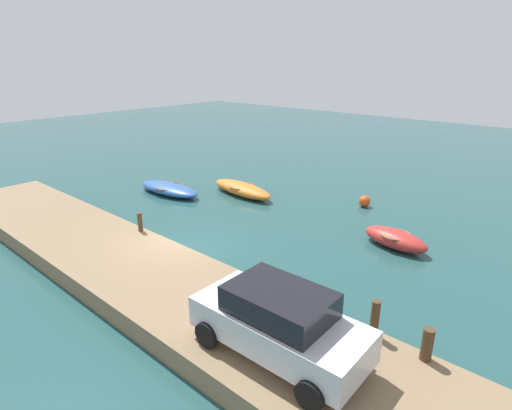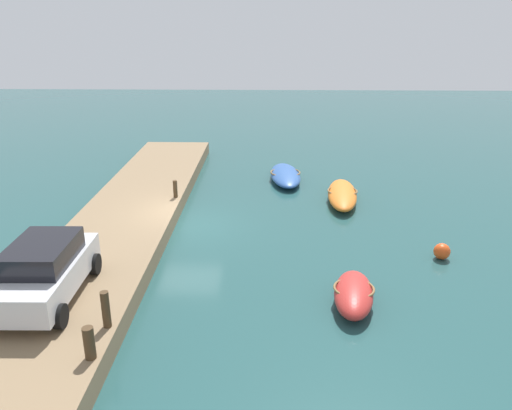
{
  "view_description": "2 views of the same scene",
  "coord_description": "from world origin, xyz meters",
  "px_view_note": "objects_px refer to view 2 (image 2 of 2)",
  "views": [
    {
      "loc": [
        11.73,
        -9.05,
        7.09
      ],
      "look_at": [
        0.07,
        4.22,
        0.79
      ],
      "focal_mm": 29.1,
      "sensor_mm": 36.0,
      "label": 1
    },
    {
      "loc": [
        19.19,
        3.25,
        7.92
      ],
      "look_at": [
        -0.99,
        2.73,
        0.54
      ],
      "focal_mm": 35.9,
      "sensor_mm": 36.0,
      "label": 2
    }
  ],
  "objects_px": {
    "rowboat_blue": "(285,175)",
    "mooring_post_mid_east": "(89,343)",
    "marker_buoy": "(442,251)",
    "dinghy_red": "(354,294)",
    "mooring_post_mid_west": "(106,309)",
    "parked_car": "(45,270)",
    "mooring_post_west": "(175,189)",
    "rowboat_orange": "(342,194)"
  },
  "relations": [
    {
      "from": "parked_car",
      "to": "mooring_post_west",
      "type": "bearing_deg",
      "value": 165.41
    },
    {
      "from": "dinghy_red",
      "to": "parked_car",
      "type": "bearing_deg",
      "value": -75.11
    },
    {
      "from": "dinghy_red",
      "to": "mooring_post_mid_west",
      "type": "bearing_deg",
      "value": -62.08
    },
    {
      "from": "dinghy_red",
      "to": "parked_car",
      "type": "xyz_separation_m",
      "value": [
        0.92,
        -8.56,
        1.14
      ]
    },
    {
      "from": "mooring_post_west",
      "to": "mooring_post_mid_east",
      "type": "xyz_separation_m",
      "value": [
        11.14,
        0.0,
        0.02
      ]
    },
    {
      "from": "mooring_post_mid_west",
      "to": "parked_car",
      "type": "distance_m",
      "value": 2.47
    },
    {
      "from": "mooring_post_mid_east",
      "to": "rowboat_blue",
      "type": "bearing_deg",
      "value": 162.81
    },
    {
      "from": "mooring_post_mid_east",
      "to": "marker_buoy",
      "type": "bearing_deg",
      "value": 123.57
    },
    {
      "from": "rowboat_orange",
      "to": "mooring_post_mid_west",
      "type": "xyz_separation_m",
      "value": [
        11.36,
        -7.4,
        0.8
      ]
    },
    {
      "from": "mooring_post_mid_west",
      "to": "mooring_post_west",
      "type": "bearing_deg",
      "value": 180.0
    },
    {
      "from": "rowboat_orange",
      "to": "mooring_post_mid_west",
      "type": "relative_size",
      "value": 4.5
    },
    {
      "from": "mooring_post_mid_east",
      "to": "parked_car",
      "type": "xyz_separation_m",
      "value": [
        -2.62,
        -2.04,
        0.46
      ]
    },
    {
      "from": "rowboat_blue",
      "to": "rowboat_orange",
      "type": "relative_size",
      "value": 0.97
    },
    {
      "from": "rowboat_orange",
      "to": "marker_buoy",
      "type": "height_order",
      "value": "rowboat_orange"
    },
    {
      "from": "rowboat_blue",
      "to": "mooring_post_mid_west",
      "type": "bearing_deg",
      "value": -22.39
    },
    {
      "from": "rowboat_blue",
      "to": "parked_car",
      "type": "xyz_separation_m",
      "value": [
        13.16,
        -6.92,
        1.22
      ]
    },
    {
      "from": "dinghy_red",
      "to": "mooring_post_mid_west",
      "type": "relative_size",
      "value": 2.89
    },
    {
      "from": "rowboat_blue",
      "to": "marker_buoy",
      "type": "distance_m",
      "value": 10.47
    },
    {
      "from": "mooring_post_mid_east",
      "to": "marker_buoy",
      "type": "height_order",
      "value": "mooring_post_mid_east"
    },
    {
      "from": "dinghy_red",
      "to": "mooring_post_mid_east",
      "type": "xyz_separation_m",
      "value": [
        3.54,
        -6.52,
        0.68
      ]
    },
    {
      "from": "dinghy_red",
      "to": "rowboat_orange",
      "type": "bearing_deg",
      "value": -176.73
    },
    {
      "from": "marker_buoy",
      "to": "rowboat_blue",
      "type": "bearing_deg",
      "value": -150.2
    },
    {
      "from": "mooring_post_mid_west",
      "to": "marker_buoy",
      "type": "bearing_deg",
      "value": 118.27
    },
    {
      "from": "rowboat_blue",
      "to": "marker_buoy",
      "type": "height_order",
      "value": "marker_buoy"
    },
    {
      "from": "rowboat_orange",
      "to": "mooring_post_mid_east",
      "type": "xyz_separation_m",
      "value": [
        12.63,
        -7.4,
        0.71
      ]
    },
    {
      "from": "marker_buoy",
      "to": "dinghy_red",
      "type": "bearing_deg",
      "value": -48.42
    },
    {
      "from": "mooring_post_west",
      "to": "parked_car",
      "type": "xyz_separation_m",
      "value": [
        8.53,
        -2.04,
        0.48
      ]
    },
    {
      "from": "rowboat_blue",
      "to": "mooring_post_mid_west",
      "type": "height_order",
      "value": "mooring_post_mid_west"
    },
    {
      "from": "mooring_post_west",
      "to": "mooring_post_mid_west",
      "type": "xyz_separation_m",
      "value": [
        9.87,
        0.0,
        0.11
      ]
    },
    {
      "from": "rowboat_blue",
      "to": "parked_car",
      "type": "height_order",
      "value": "parked_car"
    },
    {
      "from": "rowboat_blue",
      "to": "mooring_post_mid_east",
      "type": "distance_m",
      "value": 16.53
    },
    {
      "from": "mooring_post_mid_east",
      "to": "dinghy_red",
      "type": "bearing_deg",
      "value": 118.46
    },
    {
      "from": "dinghy_red",
      "to": "mooring_post_mid_east",
      "type": "relative_size",
      "value": 3.53
    },
    {
      "from": "rowboat_blue",
      "to": "mooring_post_mid_east",
      "type": "height_order",
      "value": "mooring_post_mid_east"
    },
    {
      "from": "mooring_post_mid_west",
      "to": "parked_car",
      "type": "xyz_separation_m",
      "value": [
        -1.35,
        -2.04,
        0.37
      ]
    },
    {
      "from": "mooring_post_west",
      "to": "mooring_post_mid_east",
      "type": "bearing_deg",
      "value": 0.0
    },
    {
      "from": "rowboat_blue",
      "to": "mooring_post_mid_east",
      "type": "xyz_separation_m",
      "value": [
        15.77,
        -4.88,
        0.76
      ]
    },
    {
      "from": "rowboat_orange",
      "to": "marker_buoy",
      "type": "distance_m",
      "value": 6.51
    },
    {
      "from": "rowboat_orange",
      "to": "marker_buoy",
      "type": "xyz_separation_m",
      "value": [
        5.94,
        2.68,
        -0.05
      ]
    },
    {
      "from": "mooring_post_mid_west",
      "to": "marker_buoy",
      "type": "relative_size",
      "value": 1.71
    },
    {
      "from": "rowboat_blue",
      "to": "dinghy_red",
      "type": "bearing_deg",
      "value": 3.86
    },
    {
      "from": "rowboat_blue",
      "to": "mooring_post_mid_east",
      "type": "bearing_deg",
      "value": -20.99
    }
  ]
}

